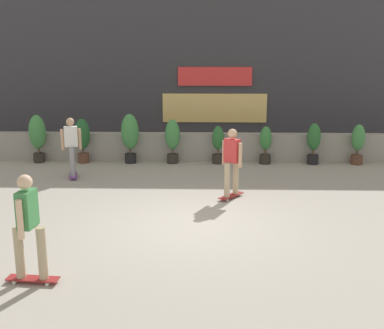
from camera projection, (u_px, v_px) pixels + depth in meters
The scene contains 14 objects.
ground_plane at pixel (190, 224), 9.64m from camera, with size 48.00×48.00×0.00m, color #A8A093.
planter_wall at pixel (196, 147), 15.38m from camera, with size 18.00×0.40×0.90m, color gray.
building_backdrop at pixel (198, 59), 18.64m from camera, with size 20.00×2.08×6.50m.
potted_plant_0 at pixel (38, 135), 14.98m from camera, with size 0.53×0.53×1.53m.
potted_plant_1 at pixel (82, 137), 14.96m from camera, with size 0.48×0.48×1.43m.
potted_plant_2 at pixel (130, 134), 14.89m from camera, with size 0.55×0.55×1.58m.
potted_plant_3 at pixel (172, 138), 14.88m from camera, with size 0.47×0.47×1.41m.
potted_plant_4 at pixel (218, 144), 14.88m from camera, with size 0.37×0.37×1.21m.
potted_plant_5 at pixel (266, 144), 14.84m from camera, with size 0.37×0.37×1.20m.
potted_plant_6 at pixel (314, 142), 14.78m from camera, with size 0.42×0.42×1.30m.
potted_plant_7 at pixel (358, 142), 14.74m from camera, with size 0.41×0.41×1.28m.
skater_by_wall_left at pixel (28, 224), 6.93m from camera, with size 0.81×0.56×1.70m.
skater_mid_plaza at pixel (232, 160), 11.15m from camera, with size 0.65×0.75×1.70m.
skater_foreground at pixel (71, 145), 13.08m from camera, with size 0.54×0.82×1.70m.
Camera 1 is at (0.30, -9.11, 3.37)m, focal length 43.90 mm.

